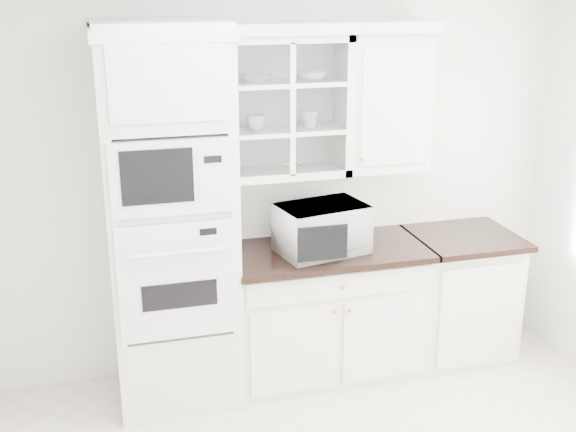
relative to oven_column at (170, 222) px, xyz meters
name	(u,v)px	position (x,y,z in m)	size (l,w,h in m)	color
room_shell	(341,160)	(0.75, -0.99, 0.58)	(4.00, 3.50, 2.70)	white
oven_column	(170,222)	(0.00, 0.00, 0.00)	(0.76, 0.68, 2.40)	white
base_cabinet_run	(326,309)	(1.03, 0.03, -0.74)	(1.32, 0.67, 0.92)	white
extra_base_cabinet	(458,293)	(2.03, 0.03, -0.74)	(0.72, 0.67, 0.92)	white
upper_cabinet_glass	(286,106)	(0.78, 0.17, 0.65)	(0.80, 0.33, 0.90)	white
upper_cabinet_solid	(385,102)	(1.46, 0.17, 0.65)	(0.55, 0.33, 0.90)	white
crown_molding	(270,28)	(0.68, 0.14, 1.14)	(2.14, 0.38, 0.07)	white
countertop_microwave	(321,228)	(0.96, -0.02, -0.12)	(0.55, 0.46, 0.32)	white
bowl_a	(256,78)	(0.59, 0.17, 0.83)	(0.19, 0.19, 0.05)	white
bowl_b	(313,76)	(0.95, 0.15, 0.84)	(0.18, 0.18, 0.06)	white
cup_a	(256,122)	(0.59, 0.17, 0.56)	(0.12, 0.12, 0.09)	white
cup_b	(309,119)	(0.93, 0.15, 0.56)	(0.11, 0.11, 0.11)	white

